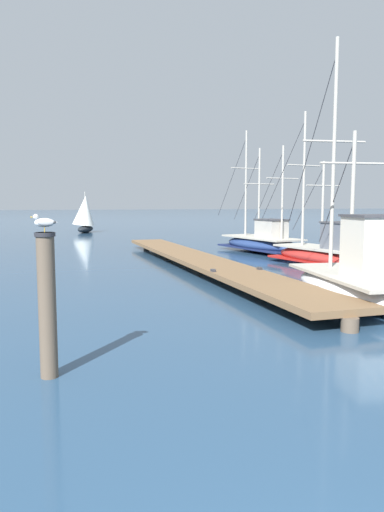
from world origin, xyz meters
TOP-DOWN VIEW (x-y plane):
  - floating_dock at (4.53, 16.90)m, footprint 1.94×20.01m
  - fishing_boat_0 at (9.84, 15.95)m, footprint 2.87×7.28m
  - fishing_boat_1 at (9.86, 21.95)m, footprint 3.05×7.54m
  - fishing_boat_2 at (6.37, 9.41)m, footprint 2.83×7.50m
  - mooring_piling at (-1.40, 6.30)m, footprint 0.30×0.30m
  - perched_seagull at (-1.39, 6.30)m, footprint 0.38×0.15m
  - distant_sailboat at (2.47, 42.46)m, footprint 2.65×3.96m

SIDE VIEW (x-z plane):
  - floating_dock at x=4.53m, z-range 0.10..0.63m
  - fishing_boat_0 at x=9.84m, z-range -2.71..3.80m
  - fishing_boat_1 at x=9.86m, z-range -2.72..3.85m
  - fishing_boat_2 at x=6.37m, z-range -2.94..4.24m
  - mooring_piling at x=-1.40m, z-range 0.04..2.21m
  - distant_sailboat at x=2.47m, z-range -0.20..3.43m
  - perched_seagull at x=-1.39m, z-range 2.19..2.45m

